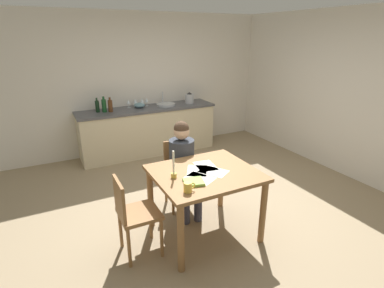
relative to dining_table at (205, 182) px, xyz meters
name	(u,v)px	position (x,y,z in m)	size (l,w,h in m)	color
ground_plane	(205,207)	(0.30, 0.51, -0.69)	(5.20, 5.20, 0.04)	#937F60
wall_back	(140,84)	(0.30, 3.11, 0.63)	(5.20, 0.12, 2.60)	silver
wall_right	(349,94)	(2.90, 0.51, 0.63)	(0.12, 5.20, 2.60)	silver
kitchen_counter	(148,130)	(0.30, 2.75, -0.22)	(2.59, 0.64, 0.90)	beige
dining_table	(205,182)	(0.00, 0.00, 0.00)	(1.10, 0.97, 0.79)	olive
chair_at_table	(180,171)	(0.03, 0.72, -0.17)	(0.45, 0.45, 0.88)	olive
person_seated	(183,162)	(0.02, 0.58, 0.01)	(0.37, 0.62, 1.19)	#333842
chair_side_empty	(133,213)	(-0.81, 0.02, -0.17)	(0.40, 0.40, 0.88)	olive
coffee_mug	(188,187)	(-0.36, -0.31, 0.17)	(0.12, 0.08, 0.10)	#F2CC4C
candlestick	(174,170)	(-0.36, 0.02, 0.21)	(0.06, 0.06, 0.30)	gold
book_magazine	(194,182)	(-0.23, -0.18, 0.14)	(0.20, 0.18, 0.03)	#85AF4E
paper_letter	(200,178)	(-0.13, -0.11, 0.12)	(0.21, 0.30, 0.00)	white
paper_bill	(206,166)	(0.08, 0.13, 0.12)	(0.21, 0.30, 0.00)	white
paper_envelope	(213,171)	(0.08, -0.04, 0.12)	(0.21, 0.30, 0.00)	white
paper_receipt	(197,171)	(-0.06, 0.06, 0.12)	(0.21, 0.30, 0.00)	white
sink_unit	(166,104)	(0.68, 2.75, 0.25)	(0.36, 0.36, 0.24)	#B2B7BC
bottle_oil	(97,106)	(-0.60, 2.81, 0.34)	(0.07, 0.07, 0.25)	black
bottle_vinegar	(104,105)	(-0.49, 2.77, 0.35)	(0.08, 0.08, 0.28)	#194C23
bottle_wine_red	(110,106)	(-0.39, 2.73, 0.34)	(0.08, 0.08, 0.26)	#593319
mixing_bowl	(139,105)	(0.17, 2.81, 0.28)	(0.21, 0.21, 0.09)	#668C99
stovetop_kettle	(189,98)	(1.19, 2.75, 0.33)	(0.18, 0.18, 0.22)	#B7BABF
wine_glass_near_sink	(147,100)	(0.35, 2.90, 0.34)	(0.07, 0.07, 0.15)	silver
wine_glass_by_kettle	(142,101)	(0.25, 2.90, 0.34)	(0.07, 0.07, 0.15)	silver
wine_glass_back_left	(135,101)	(0.12, 2.90, 0.34)	(0.07, 0.07, 0.15)	silver
wine_glass_back_right	(128,102)	(-0.01, 2.90, 0.34)	(0.07, 0.07, 0.15)	silver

